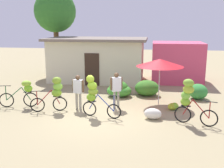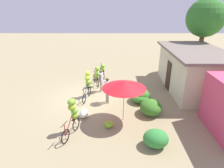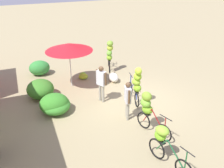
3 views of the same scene
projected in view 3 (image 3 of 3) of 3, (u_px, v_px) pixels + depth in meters
ground_plane at (136, 102)px, 10.90m from camera, size 60.00×60.00×0.00m
hedge_bush_front_left at (54, 104)px, 9.97m from camera, size 1.02×1.16×0.81m
hedge_bush_front_right at (55, 105)px, 10.06m from camera, size 1.29×1.19×0.62m
hedge_bush_mid at (40, 89)px, 11.09m from camera, size 1.29×1.19×0.82m
hedge_bush_by_door at (39, 68)px, 13.35m from camera, size 0.92×1.08×0.77m
market_umbrella at (69, 47)px, 11.38m from camera, size 2.18×2.18×2.17m
bicycle_leftmost at (165, 143)px, 7.30m from camera, size 1.72×0.55×1.24m
bicycle_near_pile at (148, 109)px, 8.70m from camera, size 1.52×0.61×1.51m
bicycle_center_loaded at (136, 83)px, 10.32m from camera, size 1.67×0.43×1.73m
bicycle_by_shop at (110, 53)px, 13.48m from camera, size 1.55×0.62×1.74m
banana_pile_on_ground at (83, 76)px, 12.98m from camera, size 0.53×0.54×0.32m
produce_sack at (114, 78)px, 12.63m from camera, size 0.74×0.50×0.44m
person_vendor at (128, 97)px, 9.33m from camera, size 0.57×0.29×1.56m
person_bystander at (101, 80)px, 10.52m from camera, size 0.52×0.36×1.63m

